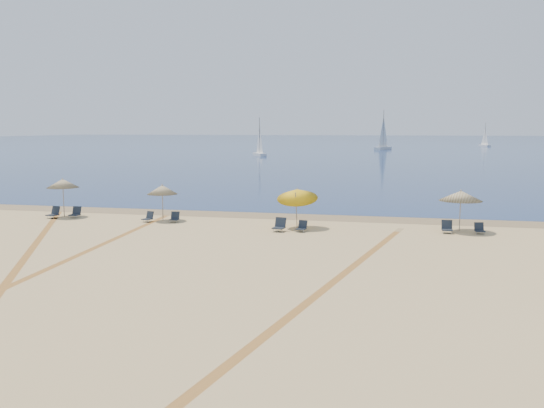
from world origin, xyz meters
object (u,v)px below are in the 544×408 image
(umbrella_1, at_px, (63,183))
(umbrella_3, at_px, (297,194))
(chair_6, at_px, (280,225))
(chair_4, at_px, (148,217))
(chair_8, at_px, (447,227))
(umbrella_2, at_px, (162,190))
(chair_5, at_px, (175,217))
(sailboat_1, at_px, (383,138))
(sailboat_2, at_px, (260,144))
(chair_7, at_px, (302,227))
(chair_9, at_px, (479,229))
(umbrella_4, at_px, (461,196))
(chair_2, at_px, (54,213))
(chair_3, at_px, (76,213))
(sailboat_0, at_px, (485,139))

(umbrella_1, bearing_deg, umbrella_3, -3.44)
(umbrella_3, xyz_separation_m, chair_6, (-0.75, -1.30, -1.61))
(chair_4, relative_size, chair_8, 1.09)
(umbrella_2, relative_size, umbrella_3, 0.88)
(chair_4, bearing_deg, chair_6, 9.87)
(chair_5, distance_m, sailboat_1, 119.30)
(sailboat_2, bearing_deg, chair_7, -106.58)
(chair_9, bearing_deg, umbrella_1, 172.68)
(sailboat_1, bearing_deg, umbrella_4, -62.59)
(chair_2, distance_m, chair_8, 23.78)
(chair_3, relative_size, chair_8, 1.02)
(chair_7, relative_size, chair_8, 1.05)
(sailboat_1, bearing_deg, chair_9, -62.14)
(sailboat_1, bearing_deg, sailboat_0, 72.40)
(umbrella_3, distance_m, chair_2, 15.67)
(umbrella_1, distance_m, chair_3, 2.08)
(sailboat_2, bearing_deg, umbrella_3, -106.68)
(umbrella_2, bearing_deg, chair_6, -15.46)
(chair_4, relative_size, sailboat_0, 0.10)
(chair_6, bearing_deg, chair_8, 18.47)
(umbrella_2, height_order, chair_9, umbrella_2)
(umbrella_3, height_order, chair_9, umbrella_3)
(umbrella_2, xyz_separation_m, sailboat_1, (10.89, 118.40, 1.20))
(chair_5, distance_m, chair_8, 15.74)
(chair_4, xyz_separation_m, chair_9, (19.01, 0.09, -0.01))
(umbrella_2, relative_size, chair_5, 3.47)
(chair_9, bearing_deg, chair_6, -177.52)
(chair_2, bearing_deg, sailboat_0, 85.58)
(sailboat_0, bearing_deg, chair_7, -124.07)
(chair_7, bearing_deg, sailboat_2, 121.79)
(umbrella_1, xyz_separation_m, chair_8, (23.48, -0.81, -1.83))
(umbrella_2, distance_m, chair_3, 6.04)
(umbrella_1, bearing_deg, sailboat_2, 94.35)
(umbrella_4, xyz_separation_m, sailboat_2, (-30.23, 79.46, 0.38))
(chair_4, xyz_separation_m, chair_5, (1.59, 0.24, -0.00))
(chair_5, relative_size, sailboat_2, 0.08)
(chair_2, xyz_separation_m, sailboat_1, (17.97, 118.98, 2.77))
(chair_3, relative_size, chair_9, 1.11)
(chair_2, relative_size, chair_8, 1.21)
(umbrella_1, height_order, umbrella_3, umbrella_3)
(chair_8, bearing_deg, sailboat_0, 80.35)
(umbrella_1, distance_m, chair_8, 23.56)
(umbrella_4, distance_m, chair_8, 1.94)
(chair_7, distance_m, chair_9, 9.52)
(chair_9, distance_m, sailboat_0, 154.04)
(chair_7, height_order, sailboat_2, sailboat_2)
(chair_6, bearing_deg, sailboat_1, 97.99)
(chair_2, distance_m, chair_9, 25.46)
(umbrella_3, xyz_separation_m, chair_8, (8.20, 0.11, -1.64))
(umbrella_1, bearing_deg, chair_6, -8.70)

